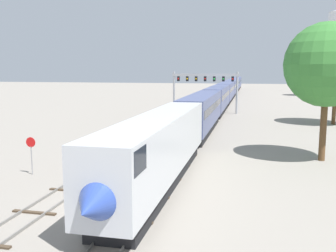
{
  "coord_description": "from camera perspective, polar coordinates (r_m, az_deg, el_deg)",
  "views": [
    {
      "loc": [
        8.05,
        -19.91,
        7.88
      ],
      "look_at": [
        1.0,
        12.0,
        3.0
      ],
      "focal_mm": 40.45,
      "sensor_mm": 36.0,
      "label": 1
    }
  ],
  "objects": [
    {
      "name": "ground_plane",
      "position": [
        22.88,
        -9.16,
        -11.77
      ],
      "size": [
        400.0,
        400.0,
        0.0
      ],
      "primitive_type": "plane",
      "color": "gray"
    },
    {
      "name": "track_main",
      "position": [
        80.52,
        8.1,
        2.84
      ],
      "size": [
        2.6,
        200.0,
        0.16
      ],
      "color": "slate",
      "rests_on": "ground"
    },
    {
      "name": "track_near",
      "position": [
        61.51,
        1.53,
        1.19
      ],
      "size": [
        2.6,
        160.0,
        0.16
      ],
      "color": "slate",
      "rests_on": "ground"
    },
    {
      "name": "passenger_train",
      "position": [
        93.42,
        8.76,
        5.16
      ],
      "size": [
        3.04,
        158.58,
        4.8
      ],
      "color": "silver",
      "rests_on": "ground"
    },
    {
      "name": "signal_gantry",
      "position": [
        69.28,
        5.61,
        6.56
      ],
      "size": [
        12.1,
        0.49,
        7.53
      ],
      "color": "#999BA0",
      "rests_on": "ground"
    },
    {
      "name": "stop_sign",
      "position": [
        30.26,
        -19.92,
        -3.47
      ],
      "size": [
        0.76,
        0.08,
        2.88
      ],
      "color": "gray",
      "rests_on": "ground"
    },
    {
      "name": "trackside_tree_mid",
      "position": [
        35.01,
        22.85,
        8.48
      ],
      "size": [
        7.19,
        7.19,
        11.89
      ],
      "color": "brown",
      "rests_on": "ground"
    }
  ]
}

